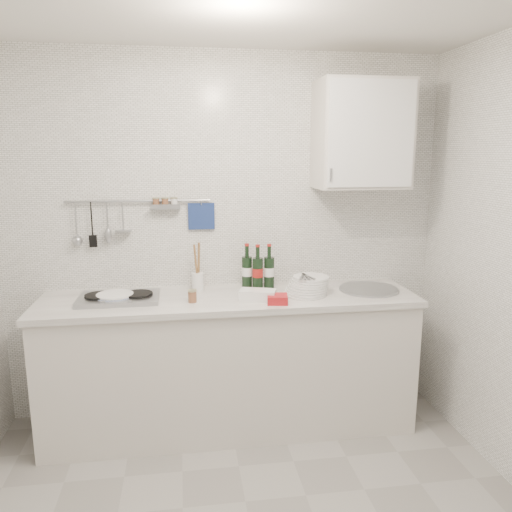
{
  "coord_description": "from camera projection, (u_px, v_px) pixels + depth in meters",
  "views": [
    {
      "loc": [
        -0.29,
        -2.02,
        1.84
      ],
      "look_at": [
        0.15,
        0.9,
        1.22
      ],
      "focal_mm": 35.0,
      "sensor_mm": 36.0,
      "label": 1
    }
  ],
  "objects": [
    {
      "name": "back_wall",
      "position": [
        225.0,
        238.0,
        3.47
      ],
      "size": [
        3.0,
        0.02,
        2.5
      ],
      "primitive_type": "cube",
      "color": "silver",
      "rests_on": "floor"
    },
    {
      "name": "counter",
      "position": [
        231.0,
        365.0,
        3.35
      ],
      "size": [
        2.44,
        0.64,
        0.96
      ],
      "color": "beige",
      "rests_on": "floor"
    },
    {
      "name": "wall_rail",
      "position": [
        136.0,
        215.0,
        3.32
      ],
      "size": [
        0.98,
        0.09,
        0.34
      ],
      "color": "#93969B",
      "rests_on": "back_wall"
    },
    {
      "name": "wall_cabinet",
      "position": [
        362.0,
        135.0,
        3.29
      ],
      "size": [
        0.6,
        0.38,
        0.7
      ],
      "color": "beige",
      "rests_on": "back_wall"
    },
    {
      "name": "plate_stack_hob",
      "position": [
        114.0,
        298.0,
        3.13
      ],
      "size": [
        0.25,
        0.25,
        0.04
      ],
      "rotation": [
        0.0,
        0.0,
        0.38
      ],
      "color": "#4760A0",
      "rests_on": "counter"
    },
    {
      "name": "plate_stack_sink",
      "position": [
        308.0,
        286.0,
        3.28
      ],
      "size": [
        0.31,
        0.29,
        0.12
      ],
      "rotation": [
        0.0,
        0.0,
        -0.05
      ],
      "color": "white",
      "rests_on": "counter"
    },
    {
      "name": "wine_bottles",
      "position": [
        258.0,
        267.0,
        3.38
      ],
      "size": [
        0.22,
        0.12,
        0.31
      ],
      "rotation": [
        0.0,
        0.0,
        -0.22
      ],
      "color": "black",
      "rests_on": "counter"
    },
    {
      "name": "butter_dish",
      "position": [
        258.0,
        295.0,
        3.15
      ],
      "size": [
        0.25,
        0.18,
        0.07
      ],
      "primitive_type": "cube",
      "rotation": [
        0.0,
        0.0,
        -0.31
      ],
      "color": "white",
      "rests_on": "counter"
    },
    {
      "name": "strawberry_punnet",
      "position": [
        277.0,
        299.0,
        3.09
      ],
      "size": [
        0.14,
        0.14,
        0.05
      ],
      "primitive_type": "cube",
      "rotation": [
        0.0,
        0.0,
        -0.16
      ],
      "color": "red",
      "rests_on": "counter"
    },
    {
      "name": "utensil_crock",
      "position": [
        198.0,
        279.0,
        3.37
      ],
      "size": [
        0.08,
        0.08,
        0.33
      ],
      "rotation": [
        0.0,
        0.0,
        0.16
      ],
      "color": "white",
      "rests_on": "counter"
    },
    {
      "name": "jar_a",
      "position": [
        199.0,
        282.0,
        3.45
      ],
      "size": [
        0.06,
        0.06,
        0.08
      ],
      "rotation": [
        0.0,
        0.0,
        -0.23
      ],
      "color": "brown",
      "rests_on": "counter"
    },
    {
      "name": "jar_b",
      "position": [
        314.0,
        282.0,
        3.47
      ],
      "size": [
        0.06,
        0.06,
        0.07
      ],
      "rotation": [
        0.0,
        0.0,
        -0.02
      ],
      "color": "brown",
      "rests_on": "counter"
    },
    {
      "name": "jar_c",
      "position": [
        302.0,
        284.0,
        3.4
      ],
      "size": [
        0.06,
        0.06,
        0.08
      ],
      "rotation": [
        0.0,
        0.0,
        0.17
      ],
      "color": "brown",
      "rests_on": "counter"
    },
    {
      "name": "jar_d",
      "position": [
        192.0,
        296.0,
        3.1
      ],
      "size": [
        0.06,
        0.06,
        0.08
      ],
      "rotation": [
        0.0,
        0.0,
        -0.43
      ],
      "color": "brown",
      "rests_on": "counter"
    }
  ]
}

